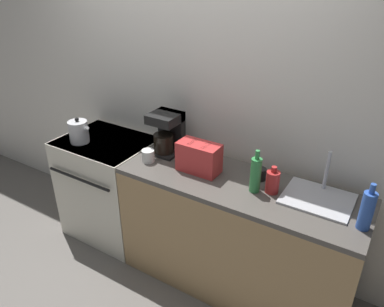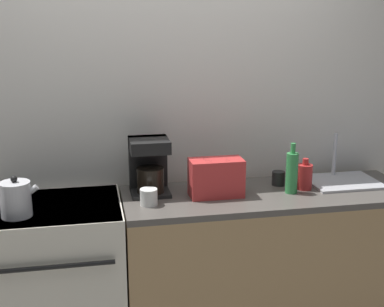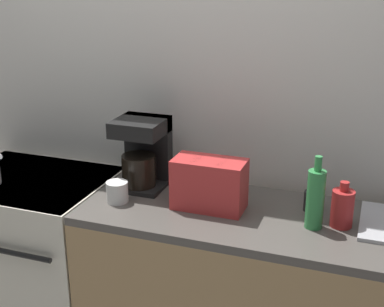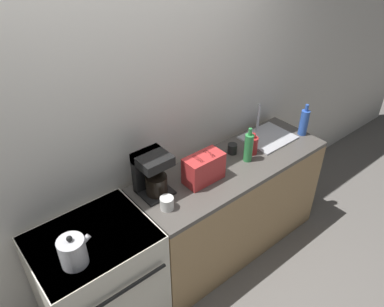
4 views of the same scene
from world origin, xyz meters
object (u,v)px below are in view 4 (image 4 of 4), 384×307
cup_white (167,203)px  kettle (73,252)px  cup_black (232,149)px  bottle_blue (304,122)px  bottle_red (252,145)px  toaster (204,168)px  stove (100,282)px  coffee_maker (152,173)px  bottle_green (249,147)px

cup_white → kettle: bearing=-177.2°
cup_black → bottle_blue: bearing=-14.7°
bottle_red → bottle_blue: 0.57m
toaster → cup_white: 0.40m
cup_black → cup_white: (-0.81, -0.19, 0.00)m
stove → toaster: (0.91, -0.02, 0.55)m
coffee_maker → cup_black: bearing=-1.0°
toaster → cup_black: size_ratio=3.56×
coffee_maker → bottle_blue: 1.48m
toaster → bottle_blue: size_ratio=1.04×
kettle → bottle_green: bottle_green is taller
kettle → bottle_blue: 2.17m
cup_white → bottle_green: bearing=3.1°
kettle → toaster: size_ratio=0.72×
kettle → toaster: kettle is taller
kettle → cup_white: bearing=2.8°
kettle → bottle_red: 1.61m
toaster → bottle_blue: bearing=-3.2°
kettle → cup_black: size_ratio=2.56×
coffee_maker → cup_black: (0.78, -0.01, -0.12)m
stove → bottle_red: size_ratio=4.92×
bottle_green → cup_white: bottle_green is taller
cup_white → toaster: bearing=11.1°
toaster → bottle_blue: 1.11m
bottle_red → cup_black: bottle_red is taller
stove → bottle_green: bottle_green is taller
bottle_red → cup_white: bearing=-174.4°
toaster → bottle_blue: bottle_blue is taller
bottle_red → cup_white: size_ratio=1.97×
bottle_green → cup_black: size_ratio=3.49×
kettle → bottle_blue: (2.17, 0.05, 0.03)m
toaster → bottle_green: 0.44m
bottle_red → bottle_green: size_ratio=0.63×
bottle_red → bottle_blue: bottle_blue is taller
stove → bottle_green: 1.47m
stove → coffee_maker: coffee_maker is taller
coffee_maker → bottle_blue: bearing=-7.6°
bottle_red → toaster: bearing=-178.4°
bottle_red → bottle_green: 0.12m
bottle_blue → bottle_green: size_ratio=0.99×
stove → toaster: 1.07m
bottle_green → cup_black: bottle_green is taller
kettle → coffee_maker: 0.75m
bottle_blue → kettle: bearing=-178.8°
toaster → cup_black: (0.41, 0.12, -0.07)m
stove → toaster: toaster is taller
cup_black → toaster: bearing=-164.1°
coffee_maker → bottle_red: 0.91m
toaster → cup_white: size_ratio=3.18×
coffee_maker → bottle_blue: size_ratio=1.11×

